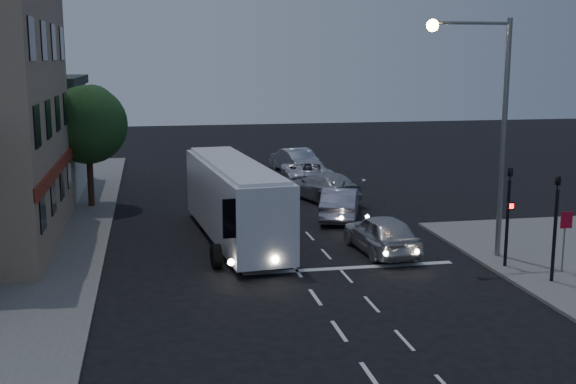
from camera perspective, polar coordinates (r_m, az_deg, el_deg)
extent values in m
plane|color=black|center=(24.68, 1.65, -7.57)|extent=(120.00, 120.00, 0.00)
cube|color=silver|center=(18.38, 6.53, -14.23)|extent=(0.12, 1.60, 0.01)
cube|color=silver|center=(21.03, 4.05, -10.90)|extent=(0.12, 1.60, 0.01)
cube|color=silver|center=(23.76, 2.17, -8.30)|extent=(0.12, 1.60, 0.01)
cube|color=silver|center=(26.55, 0.70, -6.24)|extent=(0.12, 1.60, 0.01)
cube|color=silver|center=(29.38, -0.48, -4.57)|extent=(0.12, 1.60, 0.01)
cube|color=silver|center=(32.24, -1.44, -3.20)|extent=(0.12, 1.60, 0.01)
cube|color=silver|center=(35.12, -2.25, -2.04)|extent=(0.12, 1.60, 0.01)
cube|color=silver|center=(38.03, -2.93, -1.07)|extent=(0.12, 1.60, 0.01)
cube|color=silver|center=(40.94, -3.52, -0.23)|extent=(0.12, 1.60, 0.01)
cube|color=silver|center=(20.60, 9.18, -11.48)|extent=(0.10, 1.50, 0.01)
cube|color=silver|center=(23.25, 6.63, -8.80)|extent=(0.10, 1.50, 0.01)
cube|color=silver|center=(25.98, 4.63, -6.66)|extent=(0.10, 1.50, 0.01)
cube|color=silver|center=(28.76, 3.04, -4.92)|extent=(0.10, 1.50, 0.01)
cube|color=silver|center=(31.58, 1.73, -3.49)|extent=(0.10, 1.50, 0.01)
cube|color=silver|center=(34.44, 0.64, -2.29)|extent=(0.10, 1.50, 0.01)
cube|color=silver|center=(37.31, -0.28, -1.28)|extent=(0.10, 1.50, 0.01)
cube|color=silver|center=(40.20, -1.07, -0.41)|extent=(0.10, 1.50, 0.01)
cube|color=silver|center=(43.11, -1.75, 0.34)|extent=(0.10, 1.50, 0.01)
cube|color=silver|center=(27.01, 4.89, -5.99)|extent=(8.00, 0.35, 0.01)
cube|color=white|center=(30.42, -4.25, -0.61)|extent=(3.38, 11.21, 2.94)
cube|color=white|center=(30.16, -4.29, 2.22)|extent=(2.98, 10.81, 0.17)
cube|color=black|center=(25.01, -2.80, -1.98)|extent=(2.12, 0.32, 1.38)
cube|color=black|center=(30.91, -2.23, 0.72)|extent=(0.94, 9.16, 0.83)
cube|color=black|center=(30.65, -6.52, 0.57)|extent=(0.94, 9.16, 0.83)
cube|color=#8A0000|center=(31.54, -2.33, -0.95)|extent=(0.53, 5.04, 1.29)
cube|color=#8A0000|center=(31.29, -6.57, -1.11)|extent=(0.53, 5.04, 1.29)
cylinder|color=black|center=(26.87, -5.69, -5.07)|extent=(0.41, 0.95, 0.92)
cylinder|color=black|center=(27.16, -0.84, -4.85)|extent=(0.41, 0.95, 0.92)
cylinder|color=black|center=(32.83, -6.69, -2.20)|extent=(0.41, 0.95, 0.92)
cylinder|color=black|center=(33.07, -2.71, -2.04)|extent=(0.41, 0.95, 0.92)
cylinder|color=black|center=(34.35, -6.88, -1.63)|extent=(0.41, 0.95, 0.92)
cylinder|color=black|center=(34.58, -3.08, -1.48)|extent=(0.41, 0.95, 0.92)
cylinder|color=#FFF2CC|center=(25.24, -4.51, -5.55)|extent=(0.24, 0.07, 0.24)
cylinder|color=#FFF2CC|center=(25.45, -1.00, -5.38)|extent=(0.24, 0.07, 0.24)
imported|color=silver|center=(28.97, 7.38, -3.28)|extent=(2.21, 4.76, 1.58)
imported|color=#ACAABD|center=(34.71, 4.13, -0.92)|extent=(3.04, 4.95, 1.54)
imported|color=#B4B4B5|center=(39.24, 2.77, 0.46)|extent=(3.74, 5.82, 1.57)
imported|color=silver|center=(43.74, 1.46, 1.58)|extent=(3.13, 6.10, 1.65)
imported|color=silver|center=(48.84, 0.43, 2.55)|extent=(2.56, 5.28, 1.67)
cylinder|color=black|center=(27.54, 16.93, -2.40)|extent=(0.12, 0.12, 3.20)
imported|color=black|center=(27.17, 17.16, 1.82)|extent=(0.15, 0.18, 0.90)
cube|color=black|center=(27.24, 17.19, -1.05)|extent=(0.25, 0.12, 0.30)
cube|color=#FF0C0C|center=(27.18, 17.25, -1.07)|extent=(0.16, 0.02, 0.18)
cylinder|color=black|center=(26.20, 20.32, -3.26)|extent=(0.12, 0.12, 3.20)
imported|color=black|center=(25.80, 20.61, 1.16)|extent=(0.18, 0.15, 0.90)
cylinder|color=slate|center=(27.68, 20.95, -3.86)|extent=(0.06, 0.06, 2.00)
cube|color=#A60622|center=(27.42, 21.15, -2.07)|extent=(0.45, 0.03, 0.60)
cylinder|color=slate|center=(28.48, 16.66, 3.96)|extent=(0.20, 0.20, 9.00)
cylinder|color=slate|center=(27.67, 14.31, 12.82)|extent=(3.00, 0.12, 0.12)
sphere|color=#FFBF59|center=(27.07, 11.35, 12.78)|extent=(0.44, 0.44, 0.44)
cube|color=maroon|center=(31.45, -17.78, 1.73)|extent=(0.15, 12.00, 0.50)
cube|color=black|center=(27.20, -18.83, -1.37)|extent=(0.06, 1.30, 1.50)
cube|color=black|center=(30.12, -18.07, -0.21)|extent=(0.06, 1.30, 1.50)
cube|color=black|center=(33.05, -17.45, 0.76)|extent=(0.06, 1.30, 1.50)
cube|color=black|center=(36.00, -16.93, 1.56)|extent=(0.06, 1.30, 1.50)
cube|color=black|center=(26.77, -19.21, 4.92)|extent=(0.06, 1.30, 1.50)
cube|color=black|center=(29.73, -18.41, 5.48)|extent=(0.06, 1.30, 1.50)
cube|color=black|center=(32.70, -17.74, 5.94)|extent=(0.06, 1.30, 1.50)
cube|color=black|center=(35.67, -17.19, 6.32)|extent=(0.06, 1.30, 1.50)
cube|color=black|center=(26.67, -19.61, 11.34)|extent=(0.06, 1.30, 1.50)
cube|color=black|center=(29.64, -18.75, 11.26)|extent=(0.06, 1.30, 1.50)
cube|color=black|center=(32.62, -18.05, 11.20)|extent=(0.06, 1.30, 1.50)
cube|color=black|center=(35.60, -17.46, 11.14)|extent=(0.06, 1.30, 1.50)
cylinder|color=black|center=(38.51, -15.34, 1.01)|extent=(0.32, 0.32, 2.80)
sphere|color=#164113|center=(38.16, -15.55, 5.15)|extent=(4.00, 4.00, 4.00)
sphere|color=#30592D|center=(38.68, -15.23, 6.28)|extent=(2.60, 2.60, 2.60)
sphere|color=#164113|center=(37.55, -16.11, 5.66)|extent=(2.40, 2.40, 2.40)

